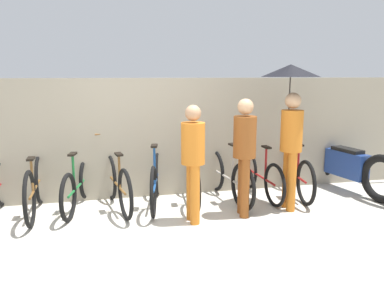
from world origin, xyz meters
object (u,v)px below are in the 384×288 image
at_px(pedestrian_leading, 193,155).
at_px(parked_bicycle_1, 35,187).
at_px(parked_bicycle_4, 156,181).
at_px(parked_bicycle_5, 192,178).
at_px(motorcycle, 346,166).
at_px(parked_bicycle_6, 228,177).
at_px(parked_bicycle_8, 293,173).
at_px(parked_bicycle_7, 260,175).
at_px(pedestrian_trailing, 291,102).
at_px(parked_bicycle_3, 117,184).
at_px(pedestrian_center, 244,148).
at_px(parked_bicycle_2, 78,185).

bearing_deg(pedestrian_leading, parked_bicycle_1, 155.23).
distance_m(parked_bicycle_4, parked_bicycle_5, 0.59).
xyz_separation_m(pedestrian_leading, motorcycle, (2.93, 0.81, -0.51)).
relative_size(parked_bicycle_6, parked_bicycle_8, 1.00).
bearing_deg(parked_bicycle_7, parked_bicycle_4, 89.17).
xyz_separation_m(pedestrian_trailing, motorcycle, (1.41, 0.57, -1.17)).
bearing_deg(parked_bicycle_8, parked_bicycle_3, 97.70).
height_order(parked_bicycle_1, parked_bicycle_4, parked_bicycle_4).
bearing_deg(parked_bicycle_7, pedestrian_trailing, -163.95).
xyz_separation_m(parked_bicycle_1, parked_bicycle_6, (2.91, -0.01, -0.02)).
bearing_deg(pedestrian_leading, pedestrian_trailing, 4.54).
xyz_separation_m(pedestrian_center, pedestrian_trailing, (0.76, 0.17, 0.62)).
xyz_separation_m(parked_bicycle_3, motorcycle, (3.93, 0.04, 0.05)).
relative_size(parked_bicycle_3, parked_bicycle_5, 0.99).
relative_size(parked_bicycle_1, pedestrian_center, 1.04).
relative_size(parked_bicycle_4, motorcycle, 0.78).
bearing_deg(parked_bicycle_8, parked_bicycle_7, 95.35).
relative_size(parked_bicycle_7, parked_bicycle_8, 0.95).
relative_size(pedestrian_leading, motorcycle, 0.73).
distance_m(parked_bicycle_3, motorcycle, 3.93).
distance_m(parked_bicycle_5, pedestrian_leading, 1.03).
bearing_deg(parked_bicycle_4, pedestrian_leading, -141.28).
xyz_separation_m(parked_bicycle_5, pedestrian_center, (0.59, -0.77, 0.61)).
height_order(parked_bicycle_3, pedestrian_center, pedestrian_center).
bearing_deg(parked_bicycle_7, pedestrian_center, 140.30).
bearing_deg(pedestrian_trailing, motorcycle, 26.66).
distance_m(pedestrian_center, pedestrian_trailing, 1.00).
bearing_deg(parked_bicycle_6, motorcycle, -96.57).
xyz_separation_m(parked_bicycle_3, parked_bicycle_5, (1.17, 0.07, -0.01)).
bearing_deg(parked_bicycle_3, parked_bicycle_8, -100.64).
xyz_separation_m(parked_bicycle_6, pedestrian_leading, (-0.75, -0.78, 0.56)).
height_order(parked_bicycle_7, parked_bicycle_8, parked_bicycle_8).
bearing_deg(parked_bicycle_8, motorcycle, -82.01).
relative_size(parked_bicycle_3, parked_bicycle_7, 1.01).
bearing_deg(parked_bicycle_2, parked_bicycle_7, -80.44).
bearing_deg(motorcycle, parked_bicycle_8, 79.73).
xyz_separation_m(parked_bicycle_2, parked_bicycle_6, (2.33, -0.11, 0.02)).
bearing_deg(parked_bicycle_1, motorcycle, -91.50).
xyz_separation_m(parked_bicycle_7, pedestrian_trailing, (0.19, -0.58, 1.24)).
relative_size(parked_bicycle_2, pedestrian_trailing, 0.76).
bearing_deg(parked_bicycle_7, parked_bicycle_8, -93.78).
distance_m(parked_bicycle_3, pedestrian_leading, 1.38).
relative_size(parked_bicycle_7, pedestrian_center, 1.00).
relative_size(parked_bicycle_6, motorcycle, 0.80).
height_order(parked_bicycle_2, pedestrian_center, pedestrian_center).
height_order(parked_bicycle_3, parked_bicycle_4, parked_bicycle_3).
bearing_deg(parked_bicycle_5, parked_bicycle_2, 93.65).
relative_size(parked_bicycle_3, pedestrian_center, 1.01).
distance_m(parked_bicycle_6, pedestrian_center, 0.93).
height_order(pedestrian_center, pedestrian_trailing, pedestrian_trailing).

